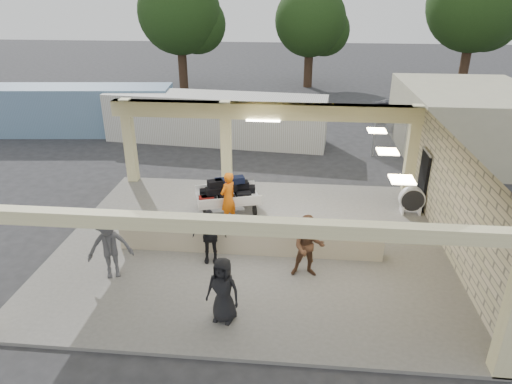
# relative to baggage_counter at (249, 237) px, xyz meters

# --- Properties ---
(ground) EXTENTS (120.00, 120.00, 0.00)m
(ground) POSITION_rel_baggage_counter_xyz_m (0.00, 0.50, -0.59)
(ground) COLOR #28282A
(ground) RESTS_ON ground
(pavilion) EXTENTS (12.01, 10.00, 3.55)m
(pavilion) POSITION_rel_baggage_counter_xyz_m (0.21, 1.16, 0.76)
(pavilion) COLOR slate
(pavilion) RESTS_ON ground
(baggage_counter) EXTENTS (8.20, 0.58, 0.98)m
(baggage_counter) POSITION_rel_baggage_counter_xyz_m (0.00, 0.00, 0.00)
(baggage_counter) COLOR #C1B090
(baggage_counter) RESTS_ON pavilion
(luggage_cart) EXTENTS (2.52, 1.97, 1.29)m
(luggage_cart) POSITION_rel_baggage_counter_xyz_m (-1.11, 2.66, 0.24)
(luggage_cart) COLOR white
(luggage_cart) RESTS_ON pavilion
(drum_fan) EXTENTS (0.90, 0.50, 1.00)m
(drum_fan) POSITION_rel_baggage_counter_xyz_m (5.50, 3.16, 0.05)
(drum_fan) COLOR white
(drum_fan) RESTS_ON pavilion
(baggage_handler) EXTENTS (0.69, 0.77, 1.86)m
(baggage_handler) POSITION_rel_baggage_counter_xyz_m (-0.92, 1.79, 0.44)
(baggage_handler) COLOR orange
(baggage_handler) RESTS_ON pavilion
(passenger_a) EXTENTS (0.92, 0.43, 1.85)m
(passenger_a) POSITION_rel_baggage_counter_xyz_m (1.76, -1.11, 0.44)
(passenger_a) COLOR brown
(passenger_a) RESTS_ON pavilion
(passenger_b) EXTENTS (1.02, 0.47, 1.69)m
(passenger_b) POSITION_rel_baggage_counter_xyz_m (-1.10, -0.64, 0.36)
(passenger_b) COLOR black
(passenger_b) RESTS_ON pavilion
(passenger_c) EXTENTS (1.30, 0.85, 1.90)m
(passenger_c) POSITION_rel_baggage_counter_xyz_m (-3.67, -1.68, 0.46)
(passenger_c) COLOR #48494D
(passenger_c) RESTS_ON pavilion
(passenger_d) EXTENTS (0.89, 0.54, 1.71)m
(passenger_d) POSITION_rel_baggage_counter_xyz_m (-0.28, -3.21, 0.37)
(passenger_d) COLOR black
(passenger_d) RESTS_ON pavilion
(car_white_a) EXTENTS (5.39, 3.50, 1.42)m
(car_white_a) POSITION_rel_baggage_counter_xyz_m (8.79, 13.13, 0.12)
(car_white_a) COLOR silver
(car_white_a) RESTS_ON ground
(car_white_b) EXTENTS (5.13, 2.04, 1.60)m
(car_white_b) POSITION_rel_baggage_counter_xyz_m (12.18, 13.73, 0.21)
(car_white_b) COLOR silver
(car_white_b) RESTS_ON ground
(car_dark) EXTENTS (4.03, 2.81, 1.27)m
(car_dark) POSITION_rel_baggage_counter_xyz_m (7.53, 16.11, 0.05)
(car_dark) COLOR black
(car_dark) RESTS_ON ground
(container_white) EXTENTS (11.78, 3.48, 2.51)m
(container_white) POSITION_rel_baggage_counter_xyz_m (-3.01, 11.13, 0.67)
(container_white) COLOR silver
(container_white) RESTS_ON ground
(container_blue) EXTENTS (10.26, 3.37, 2.62)m
(container_blue) POSITION_rel_baggage_counter_xyz_m (-10.78, 12.00, 0.72)
(container_blue) COLOR #6C89AE
(container_blue) RESTS_ON ground
(fence) EXTENTS (12.06, 0.06, 2.03)m
(fence) POSITION_rel_baggage_counter_xyz_m (11.00, 9.50, 0.47)
(fence) COLOR gray
(fence) RESTS_ON ground
(tree_left) EXTENTS (6.60, 6.30, 9.00)m
(tree_left) POSITION_rel_baggage_counter_xyz_m (-7.68, 24.66, 5.00)
(tree_left) COLOR #382619
(tree_left) RESTS_ON ground
(tree_mid) EXTENTS (6.00, 5.60, 8.00)m
(tree_mid) POSITION_rel_baggage_counter_xyz_m (2.32, 26.66, 4.38)
(tree_mid) COLOR #382619
(tree_mid) RESTS_ON ground
(tree_right) EXTENTS (7.20, 7.00, 10.00)m
(tree_right) POSITION_rel_baggage_counter_xyz_m (14.32, 25.66, 5.63)
(tree_right) COLOR #382619
(tree_right) RESTS_ON ground
(adjacent_building) EXTENTS (6.00, 8.00, 3.20)m
(adjacent_building) POSITION_rel_baggage_counter_xyz_m (9.50, 10.50, 1.01)
(adjacent_building) COLOR #BAB594
(adjacent_building) RESTS_ON ground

